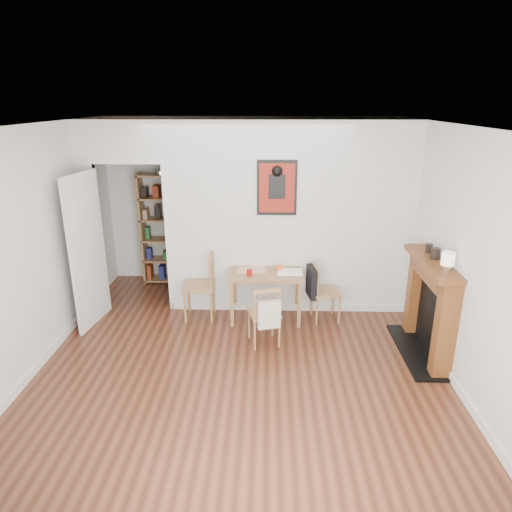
{
  "coord_description": "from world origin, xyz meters",
  "views": [
    {
      "loc": [
        0.29,
        -4.54,
        2.84
      ],
      "look_at": [
        0.15,
        0.6,
        1.07
      ],
      "focal_mm": 32.0,
      "sensor_mm": 36.0,
      "label": 1
    }
  ],
  "objects_px": {
    "chair_left": "(199,287)",
    "chair_front": "(264,314)",
    "notebook": "(290,272)",
    "mantel_lamp": "(448,260)",
    "fireplace": "(431,305)",
    "ceramic_jar_a": "(435,253)",
    "bookshelf": "(165,230)",
    "orange_fruit": "(279,268)",
    "chair_right": "(324,292)",
    "dining_table": "(266,278)",
    "ceramic_jar_b": "(429,248)",
    "red_glass": "(249,273)"
  },
  "relations": [
    {
      "from": "chair_left",
      "to": "chair_front",
      "type": "relative_size",
      "value": 1.16
    },
    {
      "from": "notebook",
      "to": "mantel_lamp",
      "type": "height_order",
      "value": "mantel_lamp"
    },
    {
      "from": "fireplace",
      "to": "ceramic_jar_a",
      "type": "xyz_separation_m",
      "value": [
        -0.01,
        0.05,
        0.61
      ]
    },
    {
      "from": "bookshelf",
      "to": "mantel_lamp",
      "type": "bearing_deg",
      "value": -35.95
    },
    {
      "from": "orange_fruit",
      "to": "mantel_lamp",
      "type": "bearing_deg",
      "value": -37.33
    },
    {
      "from": "chair_left",
      "to": "orange_fruit",
      "type": "height_order",
      "value": "chair_left"
    },
    {
      "from": "chair_right",
      "to": "dining_table",
      "type": "bearing_deg",
      "value": 178.42
    },
    {
      "from": "chair_right",
      "to": "ceramic_jar_a",
      "type": "height_order",
      "value": "ceramic_jar_a"
    },
    {
      "from": "fireplace",
      "to": "ceramic_jar_a",
      "type": "height_order",
      "value": "ceramic_jar_a"
    },
    {
      "from": "chair_front",
      "to": "ceramic_jar_b",
      "type": "relative_size",
      "value": 7.77
    },
    {
      "from": "chair_front",
      "to": "mantel_lamp",
      "type": "distance_m",
      "value": 2.14
    },
    {
      "from": "ceramic_jar_a",
      "to": "ceramic_jar_b",
      "type": "distance_m",
      "value": 0.22
    },
    {
      "from": "bookshelf",
      "to": "mantel_lamp",
      "type": "height_order",
      "value": "bookshelf"
    },
    {
      "from": "chair_right",
      "to": "bookshelf",
      "type": "distance_m",
      "value": 2.78
    },
    {
      "from": "bookshelf",
      "to": "notebook",
      "type": "height_order",
      "value": "bookshelf"
    },
    {
      "from": "mantel_lamp",
      "to": "ceramic_jar_a",
      "type": "bearing_deg",
      "value": 86.6
    },
    {
      "from": "bookshelf",
      "to": "ceramic_jar_a",
      "type": "distance_m",
      "value": 4.1
    },
    {
      "from": "chair_right",
      "to": "chair_front",
      "type": "height_order",
      "value": "chair_right"
    },
    {
      "from": "dining_table",
      "to": "chair_left",
      "type": "height_order",
      "value": "chair_left"
    },
    {
      "from": "dining_table",
      "to": "ceramic_jar_b",
      "type": "height_order",
      "value": "ceramic_jar_b"
    },
    {
      "from": "fireplace",
      "to": "notebook",
      "type": "height_order",
      "value": "fireplace"
    },
    {
      "from": "bookshelf",
      "to": "ceramic_jar_b",
      "type": "relative_size",
      "value": 17.73
    },
    {
      "from": "chair_left",
      "to": "notebook",
      "type": "height_order",
      "value": "chair_left"
    },
    {
      "from": "dining_table",
      "to": "chair_left",
      "type": "bearing_deg",
      "value": 180.0
    },
    {
      "from": "chair_left",
      "to": "ceramic_jar_b",
      "type": "distance_m",
      "value": 2.95
    },
    {
      "from": "chair_front",
      "to": "orange_fruit",
      "type": "bearing_deg",
      "value": 75.69
    },
    {
      "from": "fireplace",
      "to": "ceramic_jar_b",
      "type": "relative_size",
      "value": 12.46
    },
    {
      "from": "chair_front",
      "to": "red_glass",
      "type": "relative_size",
      "value": 8.61
    },
    {
      "from": "dining_table",
      "to": "red_glass",
      "type": "bearing_deg",
      "value": -148.22
    },
    {
      "from": "chair_left",
      "to": "mantel_lamp",
      "type": "relative_size",
      "value": 4.24
    },
    {
      "from": "dining_table",
      "to": "fireplace",
      "type": "height_order",
      "value": "fireplace"
    },
    {
      "from": "orange_fruit",
      "to": "mantel_lamp",
      "type": "xyz_separation_m",
      "value": [
        1.68,
        -1.28,
        0.58
      ]
    },
    {
      "from": "chair_left",
      "to": "ceramic_jar_b",
      "type": "xyz_separation_m",
      "value": [
        2.79,
        -0.58,
        0.76
      ]
    },
    {
      "from": "red_glass",
      "to": "ceramic_jar_a",
      "type": "height_order",
      "value": "ceramic_jar_a"
    },
    {
      "from": "red_glass",
      "to": "mantel_lamp",
      "type": "height_order",
      "value": "mantel_lamp"
    },
    {
      "from": "notebook",
      "to": "ceramic_jar_b",
      "type": "bearing_deg",
      "value": -20.05
    },
    {
      "from": "red_glass",
      "to": "mantel_lamp",
      "type": "distance_m",
      "value": 2.41
    },
    {
      "from": "dining_table",
      "to": "orange_fruit",
      "type": "bearing_deg",
      "value": 19.88
    },
    {
      "from": "chair_left",
      "to": "red_glass",
      "type": "distance_m",
      "value": 0.74
    },
    {
      "from": "bookshelf",
      "to": "orange_fruit",
      "type": "height_order",
      "value": "bookshelf"
    },
    {
      "from": "orange_fruit",
      "to": "chair_right",
      "type": "bearing_deg",
      "value": -8.01
    },
    {
      "from": "chair_front",
      "to": "ceramic_jar_a",
      "type": "distance_m",
      "value": 2.07
    },
    {
      "from": "chair_right",
      "to": "notebook",
      "type": "xyz_separation_m",
      "value": [
        -0.47,
        0.02,
        0.27
      ]
    },
    {
      "from": "chair_left",
      "to": "fireplace",
      "type": "relative_size",
      "value": 0.72
    },
    {
      "from": "ceramic_jar_a",
      "to": "bookshelf",
      "type": "bearing_deg",
      "value": 149.03
    },
    {
      "from": "chair_right",
      "to": "ceramic_jar_a",
      "type": "xyz_separation_m",
      "value": [
        1.1,
        -0.78,
        0.81
      ]
    },
    {
      "from": "fireplace",
      "to": "ceramic_jar_b",
      "type": "bearing_deg",
      "value": 90.66
    },
    {
      "from": "chair_left",
      "to": "chair_front",
      "type": "xyz_separation_m",
      "value": [
        0.88,
        -0.68,
        -0.06
      ]
    },
    {
      "from": "chair_left",
      "to": "ceramic_jar_a",
      "type": "distance_m",
      "value": 3.0
    },
    {
      "from": "notebook",
      "to": "ceramic_jar_b",
      "type": "height_order",
      "value": "ceramic_jar_b"
    }
  ]
}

